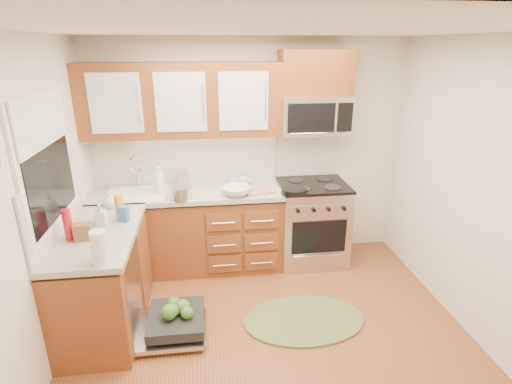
{
  "coord_description": "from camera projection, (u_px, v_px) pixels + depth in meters",
  "views": [
    {
      "loc": [
        -0.49,
        -2.67,
        2.41
      ],
      "look_at": [
        -0.04,
        0.85,
        1.1
      ],
      "focal_mm": 28.0,
      "sensor_mm": 36.0,
      "label": 1
    }
  ],
  "objects": [
    {
      "name": "floor",
      "position": [
        274.0,
        348.0,
        3.37
      ],
      "size": [
        3.5,
        3.5,
        0.0
      ],
      "primitive_type": "plane",
      "color": "brown",
      "rests_on": "ground"
    },
    {
      "name": "ceiling",
      "position": [
        280.0,
        29.0,
        2.51
      ],
      "size": [
        3.5,
        3.5,
        0.0
      ],
      "primitive_type": "plane",
      "rotation": [
        3.14,
        0.0,
        0.0
      ],
      "color": "white",
      "rests_on": "ground"
    },
    {
      "name": "wall_back",
      "position": [
        250.0,
        153.0,
        4.57
      ],
      "size": [
        3.5,
        0.04,
        2.5
      ],
      "primitive_type": "cube",
      "color": "silver",
      "rests_on": "ground"
    },
    {
      "name": "wall_left",
      "position": [
        25.0,
        225.0,
        2.74
      ],
      "size": [
        0.04,
        3.5,
        2.5
      ],
      "primitive_type": "cube",
      "color": "silver",
      "rests_on": "ground"
    },
    {
      "name": "wall_right",
      "position": [
        494.0,
        201.0,
        3.15
      ],
      "size": [
        0.04,
        3.5,
        2.5
      ],
      "primitive_type": "cube",
      "color": "silver",
      "rests_on": "ground"
    },
    {
      "name": "base_cabinet_back",
      "position": [
        189.0,
        233.0,
        4.49
      ],
      "size": [
        2.05,
        0.6,
        0.85
      ],
      "primitive_type": "cube",
      "color": "brown",
      "rests_on": "ground"
    },
    {
      "name": "base_cabinet_left",
      "position": [
        104.0,
        283.0,
        3.54
      ],
      "size": [
        0.6,
        1.25,
        0.85
      ],
      "primitive_type": "cube",
      "color": "brown",
      "rests_on": "ground"
    },
    {
      "name": "countertop_back",
      "position": [
        187.0,
        193.0,
        4.32
      ],
      "size": [
        2.07,
        0.64,
        0.05
      ],
      "primitive_type": "cube",
      "color": "#ACA89D",
      "rests_on": "base_cabinet_back"
    },
    {
      "name": "countertop_left",
      "position": [
        98.0,
        234.0,
        3.38
      ],
      "size": [
        0.64,
        1.27,
        0.05
      ],
      "primitive_type": "cube",
      "color": "#ACA89D",
      "rests_on": "base_cabinet_left"
    },
    {
      "name": "backsplash_back",
      "position": [
        186.0,
        158.0,
        4.49
      ],
      "size": [
        2.05,
        0.02,
        0.57
      ],
      "primitive_type": "cube",
      "color": "beige",
      "rests_on": "ground"
    },
    {
      "name": "backsplash_left",
      "position": [
        55.0,
        202.0,
        3.24
      ],
      "size": [
        0.02,
        1.25,
        0.57
      ],
      "primitive_type": "cube",
      "color": "beige",
      "rests_on": "ground"
    },
    {
      "name": "upper_cabinets",
      "position": [
        182.0,
        100.0,
        4.11
      ],
      "size": [
        2.05,
        0.35,
        0.75
      ],
      "primitive_type": null,
      "color": "brown",
      "rests_on": "ground"
    },
    {
      "name": "cabinet_over_mw",
      "position": [
        316.0,
        73.0,
        4.18
      ],
      "size": [
        0.76,
        0.35,
        0.47
      ],
      "primitive_type": "cube",
      "color": "brown",
      "rests_on": "ground"
    },
    {
      "name": "range",
      "position": [
        312.0,
        223.0,
        4.62
      ],
      "size": [
        0.76,
        0.64,
        0.95
      ],
      "primitive_type": null,
      "color": "silver",
      "rests_on": "ground"
    },
    {
      "name": "microwave",
      "position": [
        314.0,
        115.0,
        4.31
      ],
      "size": [
        0.76,
        0.38,
        0.4
      ],
      "primitive_type": null,
      "color": "silver",
      "rests_on": "ground"
    },
    {
      "name": "sink",
      "position": [
        138.0,
        205.0,
        4.27
      ],
      "size": [
        0.62,
        0.5,
        0.26
      ],
      "primitive_type": null,
      "color": "white",
      "rests_on": "ground"
    },
    {
      "name": "dishwasher",
      "position": [
        172.0,
        324.0,
        3.52
      ],
      "size": [
        0.7,
        0.6,
        0.2
      ],
      "primitive_type": null,
      "color": "silver",
      "rests_on": "ground"
    },
    {
      "name": "window",
      "position": [
        46.0,
        163.0,
        3.1
      ],
      "size": [
        0.03,
        1.05,
        1.05
      ],
      "primitive_type": null,
      "color": "white",
      "rests_on": "ground"
    },
    {
      "name": "window_blind",
      "position": [
        42.0,
        120.0,
        2.99
      ],
      "size": [
        0.02,
        0.96,
        0.4
      ],
      "primitive_type": "cube",
      "color": "white",
      "rests_on": "ground"
    },
    {
      "name": "rug",
      "position": [
        304.0,
        320.0,
        3.71
      ],
      "size": [
        1.23,
        0.9,
        0.02
      ],
      "primitive_type": null,
      "rotation": [
        0.0,
        0.0,
        0.15
      ],
      "color": "#5C673A",
      "rests_on": "ground"
    },
    {
      "name": "skillet",
      "position": [
        294.0,
        190.0,
        4.18
      ],
      "size": [
        0.34,
        0.34,
        0.05
      ],
      "primitive_type": "cylinder",
      "rotation": [
        0.0,
        0.0,
        0.31
      ],
      "color": "black",
      "rests_on": "range"
    },
    {
      "name": "stock_pot",
      "position": [
        181.0,
        193.0,
        4.08
      ],
      "size": [
        0.24,
        0.24,
        0.14
      ],
      "primitive_type": "cylinder",
      "rotation": [
        0.0,
        0.0,
        -0.05
      ],
      "color": "silver",
      "rests_on": "countertop_back"
    },
    {
      "name": "cutting_board",
      "position": [
        259.0,
        191.0,
        4.27
      ],
      "size": [
        0.35,
        0.27,
        0.02
      ],
      "primitive_type": "cube",
      "rotation": [
        0.0,
        0.0,
        0.27
      ],
      "color": "tan",
      "rests_on": "countertop_back"
    },
    {
      "name": "canister",
      "position": [
        183.0,
        179.0,
        4.43
      ],
      "size": [
        0.13,
        0.13,
        0.18
      ],
      "primitive_type": "cylinder",
      "rotation": [
        0.0,
        0.0,
        -0.13
      ],
      "color": "silver",
      "rests_on": "countertop_back"
    },
    {
      "name": "paper_towel_roll",
      "position": [
        100.0,
        248.0,
        2.84
      ],
      "size": [
        0.12,
        0.12,
        0.26
      ],
      "primitive_type": "cylinder",
      "rotation": [
        0.0,
        0.0,
        0.04
      ],
      "color": "white",
      "rests_on": "countertop_left"
    },
    {
      "name": "mustard_bottle",
      "position": [
        119.0,
        207.0,
        3.57
      ],
      "size": [
        0.1,
        0.1,
        0.24
      ],
      "primitive_type": "cylinder",
      "rotation": [
        0.0,
        0.0,
        0.34
      ],
      "color": "gold",
      "rests_on": "countertop_left"
    },
    {
      "name": "red_bottle",
      "position": [
        68.0,
        225.0,
        3.19
      ],
      "size": [
        0.08,
        0.08,
        0.26
      ],
      "primitive_type": "cylinder",
      "rotation": [
        0.0,
        0.0,
        0.22
      ],
      "color": "red",
      "rests_on": "countertop_left"
    },
    {
      "name": "wooden_box",
      "position": [
        83.0,
        232.0,
        3.22
      ],
      "size": [
        0.15,
        0.11,
        0.14
      ],
      "primitive_type": "cube",
      "rotation": [
        0.0,
        0.0,
        0.1
      ],
      "color": "brown",
      "rests_on": "countertop_left"
    },
    {
      "name": "blue_carton",
      "position": [
        124.0,
        214.0,
        3.55
      ],
      "size": [
        0.1,
        0.08,
        0.14
      ],
      "primitive_type": "cube",
      "rotation": [
        0.0,
        0.0,
        -0.4
      ],
      "color": "blue",
      "rests_on": "countertop_left"
    },
    {
      "name": "bowl_a",
      "position": [
        241.0,
        182.0,
        4.52
      ],
      "size": [
        0.31,
        0.31,
        0.06
      ],
      "primitive_type": "imported",
      "rotation": [
        0.0,
        0.0,
        -0.42
      ],
      "color": "#999999",
      "rests_on": "countertop_back"
    },
    {
      "name": "bowl_b",
      "position": [
        236.0,
        191.0,
        4.18
      ],
      "size": [
        0.35,
        0.35,
        0.09
      ],
      "primitive_type": "imported",
      "rotation": [
        0.0,
        0.0,
        -0.19
      ],
      "color": "#999999",
      "rests_on": "countertop_back"
    },
    {
      "name": "cup",
      "position": [
        243.0,
        179.0,
        4.57
      ],
      "size": [
        0.12,
        0.12,
        0.09
      ],
      "primitive_type": "imported",
      "rotation": [
        0.0,
        0.0,
        -0.08
      ],
      "color": "#999999",
      "rests_on": "countertop_back"
    },
    {
      "name": "soap_bottle_a",
      "position": [
        159.0,
        180.0,
        4.2
      ],
      "size": [
        0.15,
        0.15,
        0.29
      ],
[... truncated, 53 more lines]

